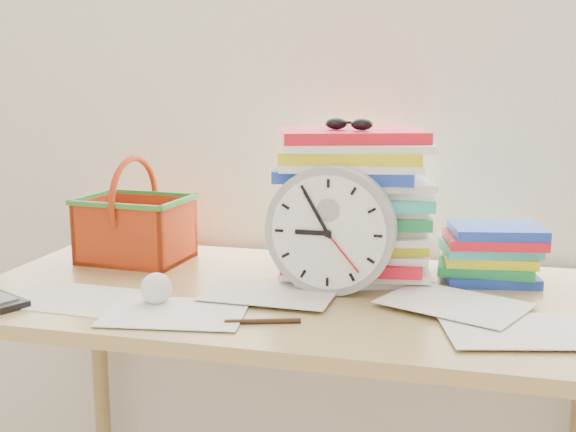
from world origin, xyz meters
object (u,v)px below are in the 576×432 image
(clock, at_px, (331,230))
(basket, at_px, (135,210))
(desk, at_px, (292,324))
(paper_stack, at_px, (354,204))
(book_stack, at_px, (488,252))

(clock, xyz_separation_m, basket, (-0.53, 0.15, -0.01))
(desk, height_order, basket, basket)
(paper_stack, xyz_separation_m, book_stack, (0.31, 0.04, -0.11))
(paper_stack, relative_size, clock, 1.28)
(desk, bearing_deg, basket, 160.46)
(desk, distance_m, book_stack, 0.48)
(desk, height_order, paper_stack, paper_stack)
(desk, height_order, book_stack, book_stack)
(clock, height_order, book_stack, clock)
(book_stack, relative_size, basket, 0.98)
(paper_stack, distance_m, clock, 0.16)
(clock, bearing_deg, paper_stack, 81.51)
(desk, relative_size, paper_stack, 3.95)
(book_stack, height_order, basket, basket)
(desk, xyz_separation_m, book_stack, (0.41, 0.20, 0.14))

